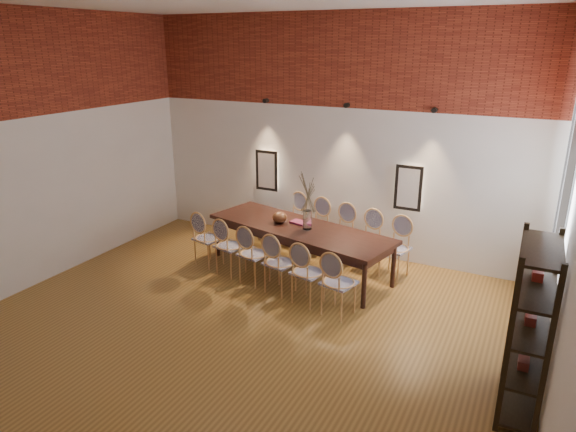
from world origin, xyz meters
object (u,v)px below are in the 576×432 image
at_px(chair_near_d, 280,263).
at_px(chair_far_a, 271,215).
at_px(book, 299,222).
at_px(chair_near_c, 254,254).
at_px(vase, 307,220).
at_px(chair_near_f, 339,283).
at_px(chair_far_e, 366,241).
at_px(chair_far_f, 395,248).
at_px(chair_near_a, 208,238).
at_px(chair_far_b, 292,221).
at_px(dining_table, 299,249).
at_px(shelving_rack, 529,328).
at_px(bowl, 280,217).
at_px(chair_far_c, 315,227).
at_px(chair_near_b, 230,246).
at_px(chair_near_e, 308,272).
at_px(chair_far_d, 340,233).

xyz_separation_m(chair_near_d, chair_far_a, (-1.17, 1.85, 0.00)).
bearing_deg(book, chair_near_d, -80.58).
height_order(chair_near_c, vase, vase).
xyz_separation_m(chair_near_f, book, (-1.17, 1.19, 0.30)).
bearing_deg(chair_far_e, chair_far_f, 180.00).
height_order(chair_near_a, chair_far_b, same).
bearing_deg(book, chair_near_c, -112.05).
distance_m(chair_near_a, chair_near_f, 2.58).
distance_m(chair_far_e, book, 1.13).
bearing_deg(book, dining_table, -62.09).
bearing_deg(shelving_rack, dining_table, 149.21).
xyz_separation_m(chair_near_c, chair_far_a, (-0.67, 1.74, 0.00)).
bearing_deg(chair_near_c, vase, 61.98).
distance_m(dining_table, bowl, 0.60).
height_order(chair_near_f, chair_far_b, same).
bearing_deg(chair_far_c, chair_near_f, 134.85).
distance_m(book, shelving_rack, 4.07).
xyz_separation_m(chair_near_b, chair_far_b, (0.34, 1.52, 0.00)).
xyz_separation_m(chair_near_d, bowl, (-0.45, 0.85, 0.37)).
height_order(dining_table, chair_near_b, chair_near_b).
xyz_separation_m(chair_near_b, vase, (1.08, 0.56, 0.43)).
distance_m(dining_table, chair_near_c, 0.82).
relative_size(chair_near_a, chair_far_e, 1.00).
bearing_deg(chair_near_f, dining_table, 148.91).
distance_m(chair_near_f, chair_far_f, 1.55).
distance_m(chair_near_d, vase, 0.89).
height_order(chair_near_b, chair_far_e, same).
bearing_deg(chair_near_b, chair_far_f, 37.01).
bearing_deg(chair_far_f, chair_near_e, 71.65).
relative_size(dining_table, shelving_rack, 1.72).
xyz_separation_m(vase, shelving_rack, (3.25, -1.92, 0.00)).
height_order(chair_near_b, chair_near_d, same).
bearing_deg(bowl, shelving_rack, -27.72).
bearing_deg(vase, chair_near_a, -164.31).
height_order(chair_far_d, vase, vase).
bearing_deg(book, chair_far_c, 90.41).
height_order(chair_near_f, shelving_rack, shelving_rack).
relative_size(vase, shelving_rack, 0.17).
height_order(chair_far_f, vase, vase).
relative_size(chair_near_d, chair_far_d, 1.00).
bearing_deg(dining_table, chair_far_c, 108.35).
bearing_deg(vase, book, 141.89).
bearing_deg(chair_near_a, bowl, 38.31).
xyz_separation_m(dining_table, chair_far_d, (0.42, 0.70, 0.09)).
bearing_deg(chair_far_e, chair_near_d, 71.65).
height_order(chair_near_e, vase, vase).
height_order(vase, shelving_rack, shelving_rack).
xyz_separation_m(chair_far_f, shelving_rack, (1.98, -2.43, 0.43)).
relative_size(chair_near_e, vase, 3.13).
bearing_deg(shelving_rack, chair_near_b, 161.57).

